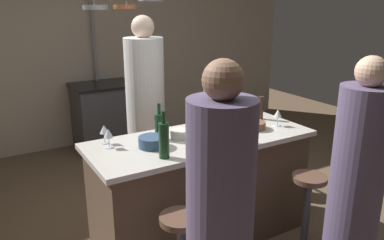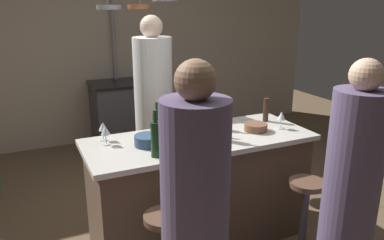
{
  "view_description": "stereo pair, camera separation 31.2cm",
  "coord_description": "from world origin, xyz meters",
  "px_view_note": "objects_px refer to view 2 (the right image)",
  "views": [
    {
      "loc": [
        -1.52,
        -2.41,
        1.92
      ],
      "look_at": [
        0.0,
        0.15,
        1.0
      ],
      "focal_mm": 35.96,
      "sensor_mm": 36.0,
      "label": 1
    },
    {
      "loc": [
        -1.25,
        -2.56,
        1.92
      ],
      "look_at": [
        0.0,
        0.15,
        1.0
      ],
      "focal_mm": 35.96,
      "sensor_mm": 36.0,
      "label": 2
    }
  ],
  "objects_px": {
    "wine_bottle_white": "(206,113)",
    "wine_glass_near_left_guest": "(281,117)",
    "wine_bottle_amber": "(216,125)",
    "wine_glass_by_chef": "(105,131)",
    "wine_bottle_red": "(156,139)",
    "wine_glass_near_right_guest": "(103,127)",
    "mixing_bowl_blue": "(148,140)",
    "guest_right": "(350,195)",
    "wine_bottle_rose": "(199,119)",
    "mixing_bowl_ceramic": "(177,134)",
    "chef": "(154,113)",
    "wine_bottle_green": "(157,125)",
    "mixing_bowl_wooden": "(256,127)",
    "pepper_mill": "(266,110)",
    "guest_left": "(195,230)",
    "bar_stool_right": "(304,218)",
    "stove_range": "(122,114)"
  },
  "relations": [
    {
      "from": "bar_stool_right",
      "to": "wine_bottle_green",
      "type": "bearing_deg",
      "value": 139.74
    },
    {
      "from": "wine_bottle_amber",
      "to": "mixing_bowl_blue",
      "type": "xyz_separation_m",
      "value": [
        -0.52,
        0.09,
        -0.08
      ]
    },
    {
      "from": "wine_bottle_amber",
      "to": "wine_glass_by_chef",
      "type": "xyz_separation_m",
      "value": [
        -0.8,
        0.24,
        -0.01
      ]
    },
    {
      "from": "guest_left",
      "to": "wine_bottle_amber",
      "type": "xyz_separation_m",
      "value": [
        0.59,
        0.88,
        0.24
      ]
    },
    {
      "from": "guest_right",
      "to": "wine_glass_near_left_guest",
      "type": "height_order",
      "value": "guest_right"
    },
    {
      "from": "wine_bottle_green",
      "to": "wine_bottle_white",
      "type": "xyz_separation_m",
      "value": [
        0.47,
        0.09,
        0.02
      ]
    },
    {
      "from": "wine_bottle_rose",
      "to": "mixing_bowl_ceramic",
      "type": "distance_m",
      "value": 0.22
    },
    {
      "from": "wine_bottle_green",
      "to": "wine_glass_near_left_guest",
      "type": "bearing_deg",
      "value": -11.46
    },
    {
      "from": "mixing_bowl_ceramic",
      "to": "chef",
      "type": "bearing_deg",
      "value": 82.01
    },
    {
      "from": "bar_stool_right",
      "to": "guest_left",
      "type": "distance_m",
      "value": 1.19
    },
    {
      "from": "bar_stool_right",
      "to": "wine_bottle_rose",
      "type": "bearing_deg",
      "value": 126.09
    },
    {
      "from": "wine_bottle_rose",
      "to": "pepper_mill",
      "type": "bearing_deg",
      "value": 3.66
    },
    {
      "from": "wine_glass_near_left_guest",
      "to": "wine_glass_near_right_guest",
      "type": "distance_m",
      "value": 1.45
    },
    {
      "from": "wine_bottle_white",
      "to": "wine_glass_near_left_guest",
      "type": "height_order",
      "value": "wine_bottle_white"
    },
    {
      "from": "wine_bottle_red",
      "to": "chef",
      "type": "bearing_deg",
      "value": 71.53
    },
    {
      "from": "wine_bottle_red",
      "to": "wine_glass_near_right_guest",
      "type": "bearing_deg",
      "value": 118.56
    },
    {
      "from": "bar_stool_right",
      "to": "mixing_bowl_wooden",
      "type": "distance_m",
      "value": 0.8
    },
    {
      "from": "wine_bottle_red",
      "to": "wine_bottle_amber",
      "type": "height_order",
      "value": "wine_bottle_red"
    },
    {
      "from": "wine_bottle_white",
      "to": "wine_glass_by_chef",
      "type": "distance_m",
      "value": 0.87
    },
    {
      "from": "wine_glass_by_chef",
      "to": "mixing_bowl_blue",
      "type": "bearing_deg",
      "value": -27.58
    },
    {
      "from": "stove_range",
      "to": "mixing_bowl_ceramic",
      "type": "relative_size",
      "value": 6.25
    },
    {
      "from": "wine_glass_by_chef",
      "to": "mixing_bowl_blue",
      "type": "xyz_separation_m",
      "value": [
        0.28,
        -0.15,
        -0.07
      ]
    },
    {
      "from": "guest_right",
      "to": "mixing_bowl_blue",
      "type": "height_order",
      "value": "guest_right"
    },
    {
      "from": "chef",
      "to": "wine_bottle_white",
      "type": "xyz_separation_m",
      "value": [
        0.19,
        -0.79,
        0.19
      ]
    },
    {
      "from": "guest_right",
      "to": "wine_bottle_white",
      "type": "height_order",
      "value": "guest_right"
    },
    {
      "from": "wine_bottle_red",
      "to": "mixing_bowl_wooden",
      "type": "relative_size",
      "value": 1.74
    },
    {
      "from": "mixing_bowl_blue",
      "to": "wine_bottle_rose",
      "type": "bearing_deg",
      "value": 11.98
    },
    {
      "from": "wine_bottle_green",
      "to": "wine_glass_by_chef",
      "type": "bearing_deg",
      "value": 176.32
    },
    {
      "from": "wine_bottle_amber",
      "to": "wine_glass_by_chef",
      "type": "distance_m",
      "value": 0.83
    },
    {
      "from": "wine_glass_near_right_guest",
      "to": "mixing_bowl_blue",
      "type": "relative_size",
      "value": 0.73
    },
    {
      "from": "wine_bottle_green",
      "to": "mixing_bowl_blue",
      "type": "height_order",
      "value": "wine_bottle_green"
    },
    {
      "from": "bar_stool_right",
      "to": "guest_left",
      "type": "bearing_deg",
      "value": -161.43
    },
    {
      "from": "wine_bottle_rose",
      "to": "mixing_bowl_wooden",
      "type": "distance_m",
      "value": 0.48
    },
    {
      "from": "pepper_mill",
      "to": "wine_glass_by_chef",
      "type": "bearing_deg",
      "value": 179.9
    },
    {
      "from": "guest_left",
      "to": "wine_bottle_rose",
      "type": "xyz_separation_m",
      "value": [
        0.54,
        1.08,
        0.24
      ]
    },
    {
      "from": "pepper_mill",
      "to": "wine_bottle_rose",
      "type": "distance_m",
      "value": 0.68
    },
    {
      "from": "chef",
      "to": "mixing_bowl_wooden",
      "type": "height_order",
      "value": "chef"
    },
    {
      "from": "chef",
      "to": "wine_bottle_amber",
      "type": "height_order",
      "value": "chef"
    },
    {
      "from": "bar_stool_right",
      "to": "pepper_mill",
      "type": "relative_size",
      "value": 3.24
    },
    {
      "from": "wine_glass_near_left_guest",
      "to": "mixing_bowl_blue",
      "type": "relative_size",
      "value": 0.73
    },
    {
      "from": "mixing_bowl_ceramic",
      "to": "wine_bottle_rose",
      "type": "bearing_deg",
      "value": 8.81
    },
    {
      "from": "wine_glass_near_right_guest",
      "to": "wine_bottle_red",
      "type": "bearing_deg",
      "value": -61.44
    },
    {
      "from": "mixing_bowl_wooden",
      "to": "mixing_bowl_blue",
      "type": "relative_size",
      "value": 0.95
    },
    {
      "from": "guest_left",
      "to": "wine_bottle_red",
      "type": "relative_size",
      "value": 5.04
    },
    {
      "from": "wine_bottle_red",
      "to": "wine_glass_near_right_guest",
      "type": "distance_m",
      "value": 0.54
    },
    {
      "from": "pepper_mill",
      "to": "wine_bottle_white",
      "type": "xyz_separation_m",
      "value": [
        -0.56,
        0.07,
        0.02
      ]
    },
    {
      "from": "wine_bottle_white",
      "to": "mixing_bowl_ceramic",
      "type": "distance_m",
      "value": 0.36
    },
    {
      "from": "guest_left",
      "to": "chef",
      "type": "bearing_deg",
      "value": 76.71
    },
    {
      "from": "wine_bottle_rose",
      "to": "mixing_bowl_blue",
      "type": "height_order",
      "value": "wine_bottle_rose"
    },
    {
      "from": "chef",
      "to": "mixing_bowl_wooden",
      "type": "relative_size",
      "value": 9.48
    }
  ]
}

